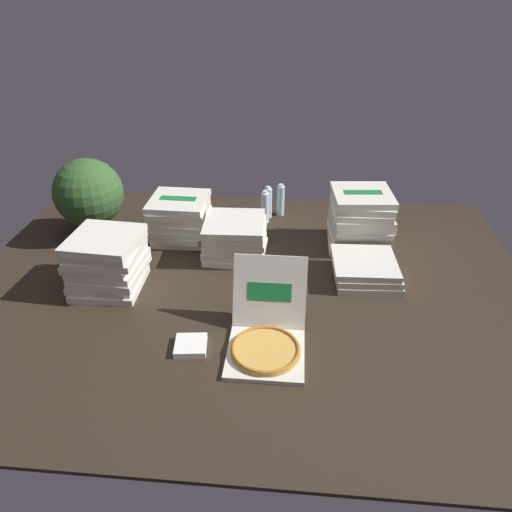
% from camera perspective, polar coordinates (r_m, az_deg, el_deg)
% --- Properties ---
extents(ground_plane, '(3.20, 2.40, 0.02)m').
position_cam_1_polar(ground_plane, '(2.68, -1.13, -3.81)').
color(ground_plane, '#2D2319').
extents(open_pizza_box, '(0.36, 0.50, 0.35)m').
position_cam_1_polar(open_pizza_box, '(2.24, 1.30, -9.48)').
color(open_pizza_box, silver).
rests_on(open_pizza_box, ground_plane).
extents(pizza_stack_right_near, '(0.38, 0.38, 0.24)m').
position_cam_1_polar(pizza_stack_right_near, '(2.91, -2.52, 2.22)').
color(pizza_stack_right_near, silver).
rests_on(pizza_stack_right_near, ground_plane).
extents(pizza_stack_right_far, '(0.40, 0.40, 0.36)m').
position_cam_1_polar(pizza_stack_right_far, '(3.06, 12.38, 4.35)').
color(pizza_stack_right_far, silver).
rests_on(pizza_stack_right_far, ground_plane).
extents(pizza_stack_left_near, '(0.39, 0.38, 0.12)m').
position_cam_1_polar(pizza_stack_left_near, '(2.78, 13.00, -1.57)').
color(pizza_stack_left_near, silver).
rests_on(pizza_stack_left_near, ground_plane).
extents(pizza_stack_center_far, '(0.40, 0.39, 0.32)m').
position_cam_1_polar(pizza_stack_center_far, '(2.72, -17.44, -0.60)').
color(pizza_stack_center_far, silver).
rests_on(pizza_stack_center_far, ground_plane).
extents(pizza_stack_left_mid, '(0.39, 0.38, 0.28)m').
position_cam_1_polar(pizza_stack_left_mid, '(3.13, -9.13, 4.51)').
color(pizza_stack_left_mid, silver).
rests_on(pizza_stack_left_mid, ground_plane).
extents(water_bottle_0, '(0.06, 0.06, 0.23)m').
position_cam_1_polar(water_bottle_0, '(3.30, 1.09, 5.86)').
color(water_bottle_0, white).
rests_on(water_bottle_0, ground_plane).
extents(water_bottle_1, '(0.06, 0.06, 0.23)m').
position_cam_1_polar(water_bottle_1, '(3.41, 2.96, 6.70)').
color(water_bottle_1, silver).
rests_on(water_bottle_1, ground_plane).
extents(water_bottle_2, '(0.06, 0.06, 0.23)m').
position_cam_1_polar(water_bottle_2, '(3.37, 1.45, 6.41)').
color(water_bottle_2, silver).
rests_on(water_bottle_2, ground_plane).
extents(potted_plant, '(0.44, 0.44, 0.52)m').
position_cam_1_polar(potted_plant, '(3.25, -19.42, 6.96)').
color(potted_plant, '#513323').
rests_on(potted_plant, ground_plane).
extents(napkin_pile, '(0.16, 0.16, 0.03)m').
position_cam_1_polar(napkin_pile, '(2.28, -7.84, -10.60)').
color(napkin_pile, white).
rests_on(napkin_pile, ground_plane).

